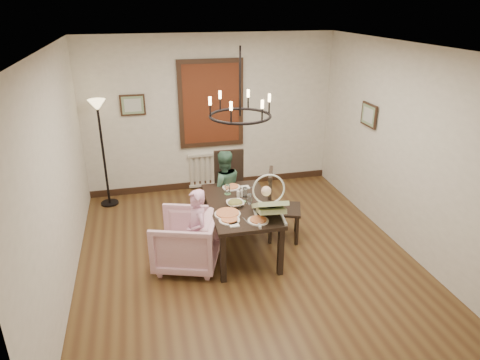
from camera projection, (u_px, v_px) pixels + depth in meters
name	position (u px, v px, depth m)	size (l,w,h in m)	color
room_shell	(239.00, 152.00, 5.77)	(4.51, 5.00, 2.81)	brown
dining_table	(240.00, 209.00, 5.89)	(0.90, 1.56, 0.72)	black
chair_far	(232.00, 186.00, 6.84)	(0.48, 0.48, 1.10)	black
chair_right	(284.00, 205.00, 6.23)	(0.47, 0.47, 1.07)	black
armchair	(186.00, 241.00, 5.63)	(0.80, 0.82, 0.74)	#E8B2CB
elderly_woman	(197.00, 239.00, 5.47)	(0.35, 0.23, 0.95)	#E5A1C6
seated_man	(224.00, 194.00, 6.65)	(0.49, 0.38, 1.01)	#3C664E
baby_bouncer	(270.00, 203.00, 5.42)	(0.44, 0.61, 0.40)	#BBD190
salad_bowl	(235.00, 203.00, 5.79)	(0.29, 0.29, 0.07)	white
pizza_platter	(228.00, 214.00, 5.54)	(0.34, 0.34, 0.04)	tan
drinking_glass	(249.00, 199.00, 5.83)	(0.07, 0.07, 0.14)	silver
window_blinds	(211.00, 104.00, 7.57)	(1.00, 0.03, 1.40)	maroon
radiator	(213.00, 169.00, 8.07)	(0.92, 0.12, 0.62)	silver
picture_back	(133.00, 105.00, 7.26)	(0.42, 0.03, 0.36)	black
picture_right	(369.00, 115.00, 6.63)	(0.42, 0.03, 0.36)	black
floor_lamp	(104.00, 155.00, 7.15)	(0.30, 0.30, 1.80)	black
chandelier	(240.00, 116.00, 5.38)	(0.80, 0.80, 0.04)	black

